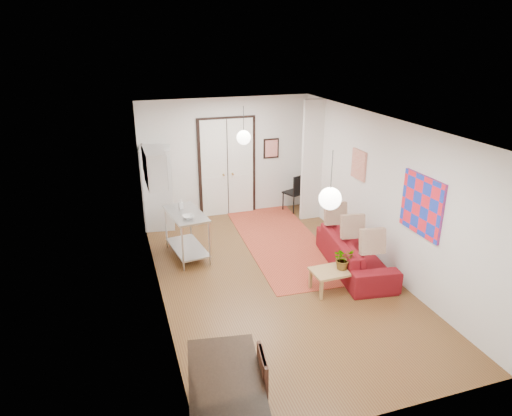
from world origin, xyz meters
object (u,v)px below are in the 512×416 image
object	(u,v)px
coffee_table	(337,272)
fridge	(158,188)
kitchen_counter	(187,228)
dining_chair_far	(242,382)
sofa	(355,253)
dining_chair_near	(241,378)
dining_table	(225,382)
black_side_chair	(293,188)

from	to	relation	value
coffee_table	fridge	size ratio (longest dim) A/B	0.49
kitchen_counter	dining_chair_far	distance (m)	4.45
fridge	sofa	bearing A→B (deg)	-36.67
kitchen_counter	dining_chair_near	bearing A→B (deg)	-99.69
coffee_table	dining_table	xyz separation A→B (m)	(-2.63, -2.40, 0.33)
kitchen_counter	black_side_chair	xyz separation A→B (m)	(3.06, 1.85, -0.05)
dining_chair_far	coffee_table	bearing A→B (deg)	142.59
fridge	dining_table	world-z (taller)	fridge
coffee_table	kitchen_counter	distance (m)	3.14
sofa	dining_chair_near	size ratio (longest dim) A/B	2.33
dining_chair_far	dining_table	bearing A→B (deg)	-57.94
dining_table	dining_chair_far	xyz separation A→B (m)	(0.22, 0.10, -0.13)
kitchen_counter	dining_table	size ratio (longest dim) A/B	0.88
black_side_chair	coffee_table	bearing A→B (deg)	56.74
kitchen_counter	dining_chair_far	world-z (taller)	dining_chair_far
coffee_table	dining_table	size ratio (longest dim) A/B	0.62
dining_chair_far	dining_chair_near	bearing A→B (deg)	-171.14
fridge	dining_table	size ratio (longest dim) A/B	1.27
sofa	fridge	size ratio (longest dim) A/B	1.17
sofa	dining_table	xyz separation A→B (m)	(-3.34, -3.01, 0.36)
kitchen_counter	dining_chair_near	distance (m)	4.39
coffee_table	dining_chair_far	bearing A→B (deg)	-136.27
sofa	dining_chair_far	world-z (taller)	dining_chair_far
kitchen_counter	fridge	size ratio (longest dim) A/B	0.69
fridge	dining_chair_near	xyz separation A→B (m)	(0.22, -6.15, -0.40)
dining_chair_far	black_side_chair	world-z (taller)	black_side_chair
kitchen_counter	dining_chair_far	xyz separation A→B (m)	(-0.13, -4.45, -0.07)
sofa	kitchen_counter	distance (m)	3.37
coffee_table	dining_table	world-z (taller)	dining_table
dining_chair_far	fridge	bearing A→B (deg)	-169.13
coffee_table	sofa	bearing A→B (deg)	40.86
fridge	dining_chair_far	world-z (taller)	fridge
coffee_table	dining_chair_far	distance (m)	3.34
dining_chair_near	dining_table	bearing A→B (deg)	-46.45
coffee_table	black_side_chair	world-z (taller)	black_side_chair
black_side_chair	kitchen_counter	bearing A→B (deg)	9.00
sofa	kitchen_counter	world-z (taller)	kitchen_counter
coffee_table	dining_chair_near	bearing A→B (deg)	-137.01
coffee_table	fridge	world-z (taller)	fridge
black_side_chair	dining_chair_far	bearing A→B (deg)	40.97
coffee_table	dining_chair_far	xyz separation A→B (m)	(-2.41, -2.30, 0.20)
dining_chair_far	black_side_chair	distance (m)	7.06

